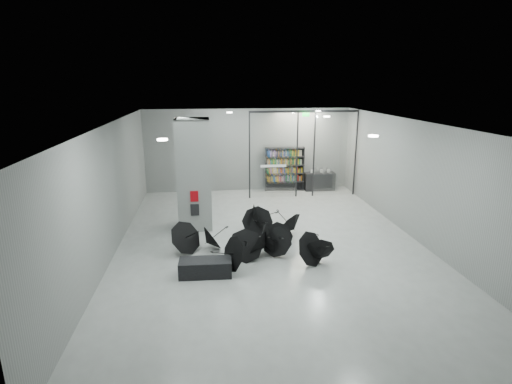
{
  "coord_description": "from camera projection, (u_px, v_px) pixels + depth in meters",
  "views": [
    {
      "loc": [
        -2.0,
        -12.18,
        5.24
      ],
      "look_at": [
        -0.3,
        1.5,
        1.4
      ],
      "focal_mm": 27.9,
      "sensor_mm": 36.0,
      "label": 1
    }
  ],
  "objects": [
    {
      "name": "exit_sign",
      "position": [
        306.0,
        115.0,
        17.62
      ],
      "size": [
        0.3,
        0.06,
        0.15
      ],
      "primitive_type": "cube",
      "color": "#0CE533",
      "rests_on": "room"
    },
    {
      "name": "room",
      "position": [
        271.0,
        160.0,
        12.53
      ],
      "size": [
        14.0,
        14.02,
        4.01
      ],
      "color": "gray",
      "rests_on": "ground"
    },
    {
      "name": "umbrella_cluster",
      "position": [
        258.0,
        241.0,
        12.74
      ],
      "size": [
        5.32,
        4.08,
        1.31
      ],
      "color": "black",
      "rests_on": "ground"
    },
    {
      "name": "column",
      "position": [
        194.0,
        174.0,
        14.37
      ],
      "size": [
        1.2,
        1.2,
        4.0
      ],
      "primitive_type": "cube",
      "color": "slate",
      "rests_on": "ground"
    },
    {
      "name": "bookshelf",
      "position": [
        285.0,
        169.0,
        19.67
      ],
      "size": [
        1.97,
        0.59,
        2.14
      ],
      "primitive_type": null,
      "rotation": [
        0.0,
        0.0,
        -0.1
      ],
      "color": "black",
      "rests_on": "ground"
    },
    {
      "name": "info_panel",
      "position": [
        195.0,
        210.0,
        14.09
      ],
      "size": [
        0.3,
        0.03,
        0.42
      ],
      "primitive_type": "cube",
      "color": "black",
      "rests_on": "column"
    },
    {
      "name": "shop_counter",
      "position": [
        319.0,
        181.0,
        19.82
      ],
      "size": [
        1.48,
        0.6,
        0.89
      ],
      "primitive_type": "cube",
      "rotation": [
        0.0,
        0.0,
        -0.0
      ],
      "color": "black",
      "rests_on": "ground"
    },
    {
      "name": "bench",
      "position": [
        205.0,
        268.0,
        11.08
      ],
      "size": [
        1.48,
        0.68,
        0.47
      ],
      "primitive_type": "cube",
      "rotation": [
        0.0,
        0.0,
        -0.04
      ],
      "color": "black",
      "rests_on": "ground"
    },
    {
      "name": "glass_partition",
      "position": [
        303.0,
        151.0,
        18.25
      ],
      "size": [
        5.06,
        0.08,
        4.0
      ],
      "color": "silver",
      "rests_on": "ground"
    },
    {
      "name": "fire_cabinet",
      "position": [
        194.0,
        196.0,
        13.95
      ],
      "size": [
        0.28,
        0.04,
        0.38
      ],
      "primitive_type": "cube",
      "color": "#A50A07",
      "rests_on": "column"
    }
  ]
}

